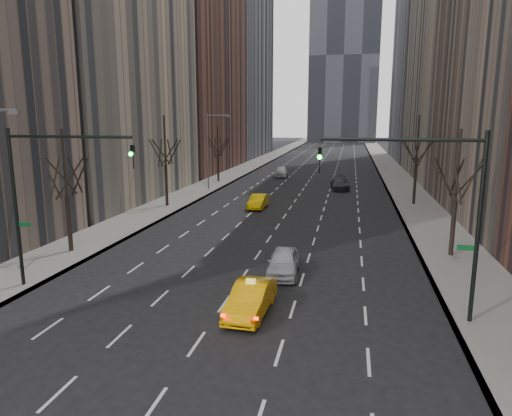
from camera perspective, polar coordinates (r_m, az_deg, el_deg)
The scene contains 18 objects.
sidewalk_left at distance 80.01m, azimuth -1.25°, elevation 5.03°, with size 4.50×320.00×0.15m, color slate.
sidewalk_right at distance 78.29m, azimuth 16.56°, elevation 4.44°, with size 4.50×320.00×0.15m, color slate.
bld_left_far at distance 79.50m, azimuth -8.98°, elevation 20.73°, with size 14.00×28.00×44.00m, color brown.
bld_left_deep at distance 109.13m, azimuth -3.14°, elevation 22.45°, with size 14.00×30.00×60.00m, color slate.
bld_right_deep at distance 105.75m, azimuth 21.70°, elevation 21.53°, with size 14.00×30.00×58.00m, color slate.
tree_lw_b at distance 31.38m, azimuth -22.56°, elevation 1.34°, with size 3.36×3.50×7.82m.
tree_lw_c at distance 45.33m, azimuth -11.23°, elevation 5.16°, with size 3.36×3.50×8.74m.
tree_lw_d at distance 62.28m, azimuth -4.77°, elevation 6.47°, with size 3.36×3.50×7.36m.
tree_rw_b at distance 30.62m, azimuth 23.65°, elevation 1.03°, with size 3.36×3.50×7.82m.
tree_rw_c at distance 48.18m, azimuth 19.38°, elevation 5.08°, with size 3.36×3.50×8.74m.
traffic_mast_left at distance 24.63m, azimuth -25.05°, elevation 2.83°, with size 6.69×0.39×8.00m.
traffic_mast_right at distance 20.09m, azimuth 21.68°, elevation 1.43°, with size 6.69×0.39×8.00m.
streetlight_far at distance 55.12m, azimuth -5.70°, elevation 7.99°, with size 2.83×0.22×9.00m.
taxi_sedan at distance 20.72m, azimuth -0.65°, elevation -11.26°, with size 1.50×4.30×1.42m, color #F7AB05.
silver_sedan_ahead at distance 25.69m, azimuth 3.46°, elevation -6.75°, with size 1.69×4.20×1.43m, color #B1B2B9.
far_taxi at distance 44.28m, azimuth 0.29°, elevation 0.83°, with size 1.41×4.04×1.33m, color yellow.
far_suv_grey at distance 57.03m, azimuth 10.43°, elevation 3.04°, with size 2.06×5.07×1.47m, color #2C2C31.
far_car_white at distance 68.41m, azimuth 3.19°, elevation 4.57°, with size 1.84×4.56×1.55m, color silver.
Camera 1 is at (5.57, -7.53, 8.61)m, focal length 32.00 mm.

